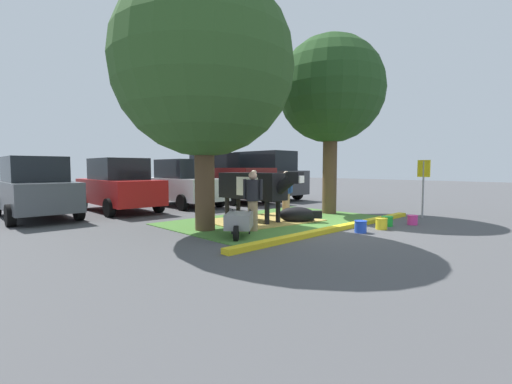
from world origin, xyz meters
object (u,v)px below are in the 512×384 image
Objects in this scene: cow_holstein at (254,186)px; bucket_blue at (361,226)px; wheelbarrow at (239,221)px; bucket_yellow at (381,223)px; person_visitor_far at (253,199)px; sedan_red at (119,186)px; suv_dark_grey at (264,175)px; shade_tree_left at (203,66)px; shade_tree_right at (331,90)px; sedan_blue at (35,188)px; person_handler at (254,191)px; person_visitor_near at (286,192)px; parking_sign at (424,177)px; hatchback_white at (183,183)px; bucket_pink at (412,220)px; calf_lying at (298,215)px; pickup_truck_maroon at (225,179)px; bucket_green at (387,221)px.

cow_holstein is 3.40m from bucket_blue.
bucket_yellow is (3.49, -1.85, -0.22)m from wheelbarrow.
sedan_red reaches higher than person_visitor_far.
wheelbarrow is (-1.89, -1.47, -0.71)m from cow_holstein.
bucket_yellow is at bearing -116.18° from suv_dark_grey.
shade_tree_left is 1.05× the size of shade_tree_right.
shade_tree_right is 1.43× the size of sedan_blue.
shade_tree_right reaches higher than person_handler.
shade_tree_left is 4.78× the size of wheelbarrow.
suv_dark_grey is at bearing 51.07° from person_visitor_near.
cow_holstein is at bearing 37.81° from wheelbarrow.
sedan_red is 0.96× the size of suv_dark_grey.
sedan_red is (-1.90, 5.52, -0.11)m from cow_holstein.
bucket_blue is 0.85m from bucket_yellow.
parking_sign is at bearing -51.73° from person_handler.
hatchback_white is at bearing 94.31° from person_handler.
bucket_yellow is at bearing -68.38° from sedan_red.
person_visitor_near is at bearing 4.53° from cow_holstein.
cow_holstein is at bearing 145.42° from parking_sign.
parking_sign reaches higher than bucket_yellow.
person_visitor_far is at bearing -136.96° from suv_dark_grey.
wheelbarrow is 7.40m from hatchback_white.
bucket_yellow is at bearing -54.79° from sedan_blue.
person_handler is at bearing 110.79° from bucket_pink.
cow_holstein is 3.80m from bucket_yellow.
bucket_yellow is 9.81m from suv_dark_grey.
shade_tree_left is at bearing -155.84° from person_handler.
wheelbarrow is 7.56m from sedan_blue.
parking_sign is at bearing -43.22° from sedan_blue.
shade_tree_left is 2.11× the size of cow_holstein.
sedan_blue reaches higher than wheelbarrow.
wheelbarrow is (-3.05, -2.70, -0.46)m from person_handler.
cow_holstein is 1.62m from person_visitor_far.
shade_tree_right is 5.22× the size of calf_lying.
calf_lying is 7.37m from pickup_truck_maroon.
shade_tree_left is 7.29m from bucket_pink.
sedan_blue reaches higher than person_handler.
calf_lying is 3.65× the size of bucket_green.
shade_tree_left is at bearing 176.67° from shade_tree_right.
person_handler is 4.81× the size of bucket_blue.
hatchback_white is (0.09, 8.56, 0.82)m from bucket_blue.
person_visitor_near is 5.32m from hatchback_white.
pickup_truck_maroon reaches higher than parking_sign.
person_handler reaches higher than person_visitor_near.
person_handler is 4.48m from bucket_blue.
cow_holstein is at bearing 129.81° from bucket_pink.
person_visitor_far is 9.62m from suv_dark_grey.
wheelbarrow is 0.31× the size of hatchback_white.
shade_tree_right is 7.15m from suv_dark_grey.
hatchback_white reaches higher than bucket_pink.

